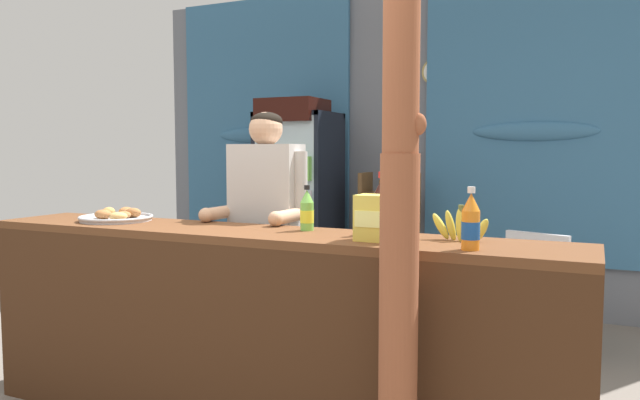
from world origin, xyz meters
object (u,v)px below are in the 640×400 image
at_px(bottle_shelf_rack, 389,239).
at_px(pastry_tray, 116,217).
at_px(timber_post, 400,169).
at_px(plastic_lawn_chair, 544,286).
at_px(shopkeeper, 266,217).
at_px(stall_counter, 246,316).
at_px(banana_bunch, 460,227).
at_px(soda_bottle_cola, 382,208).
at_px(soda_bottle_lime_soda, 307,211).
at_px(soda_bottle_orange_soda, 471,223).
at_px(snack_box_instant_noodle, 378,218).
at_px(drink_fridge, 298,195).

relative_size(bottle_shelf_rack, pastry_tray, 3.00).
relative_size(timber_post, plastic_lawn_chair, 3.20).
relative_size(plastic_lawn_chair, shopkeeper, 0.54).
height_order(stall_counter, banana_bunch, banana_bunch).
distance_m(soda_bottle_cola, banana_bunch, 0.39).
distance_m(shopkeeper, soda_bottle_lime_soda, 0.55).
distance_m(stall_counter, shopkeeper, 0.72).
bearing_deg(banana_bunch, soda_bottle_orange_soda, -69.45).
bearing_deg(soda_bottle_orange_soda, banana_bunch, 110.55).
relative_size(timber_post, soda_bottle_lime_soda, 12.45).
bearing_deg(snack_box_instant_noodle, timber_post, -58.80).
height_order(stall_counter, plastic_lawn_chair, stall_counter).
bearing_deg(stall_counter, drink_fridge, 111.23).
relative_size(bottle_shelf_rack, plastic_lawn_chair, 1.39).
xyz_separation_m(plastic_lawn_chair, shopkeeper, (-1.41, -1.23, 0.52)).
bearing_deg(shopkeeper, timber_post, -38.61).
bearing_deg(pastry_tray, timber_post, -13.29).
xyz_separation_m(drink_fridge, plastic_lawn_chair, (2.11, -0.56, -0.51)).
bearing_deg(pastry_tray, banana_bunch, 1.84).
distance_m(stall_counter, timber_post, 1.14).
height_order(bottle_shelf_rack, plastic_lawn_chair, bottle_shelf_rack).
distance_m(shopkeeper, soda_bottle_cola, 0.86).
bearing_deg(plastic_lawn_chair, drink_fridge, 165.20).
distance_m(bottle_shelf_rack, soda_bottle_cola, 2.42).
distance_m(timber_post, drink_fridge, 3.17).
xyz_separation_m(soda_bottle_orange_soda, soda_bottle_lime_soda, (-0.83, 0.25, -0.01)).
bearing_deg(soda_bottle_lime_soda, soda_bottle_cola, 5.50).
relative_size(stall_counter, plastic_lawn_chair, 3.55).
xyz_separation_m(bottle_shelf_rack, soda_bottle_orange_soda, (1.17, -2.55, 0.48)).
bearing_deg(snack_box_instant_noodle, banana_bunch, 25.79).
relative_size(bottle_shelf_rack, shopkeeper, 0.75).
bearing_deg(stall_counter, snack_box_instant_noodle, 3.58).
bearing_deg(timber_post, stall_counter, 161.57).
bearing_deg(pastry_tray, soda_bottle_cola, 4.53).
height_order(soda_bottle_cola, pastry_tray, soda_bottle_cola).
bearing_deg(bottle_shelf_rack, timber_post, -71.10).
bearing_deg(pastry_tray, stall_counter, -8.36).
bearing_deg(timber_post, soda_bottle_cola, 115.19).
bearing_deg(snack_box_instant_noodle, bottle_shelf_rack, 107.14).
bearing_deg(drink_fridge, timber_post, -56.27).
xyz_separation_m(timber_post, bottle_shelf_rack, (-0.96, 2.80, -0.69)).
relative_size(soda_bottle_orange_soda, pastry_tray, 0.62).
distance_m(stall_counter, soda_bottle_orange_soda, 1.17).
bearing_deg(plastic_lawn_chair, bottle_shelf_rack, 150.95).
distance_m(drink_fridge, bottle_shelf_rack, 0.89).
distance_m(plastic_lawn_chair, pastry_tray, 2.73).
bearing_deg(bottle_shelf_rack, plastic_lawn_chair, -29.05).
bearing_deg(soda_bottle_lime_soda, plastic_lawn_chair, 57.90).
bearing_deg(soda_bottle_lime_soda, drink_fridge, 118.00).
bearing_deg(soda_bottle_orange_soda, soda_bottle_cola, 148.03).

